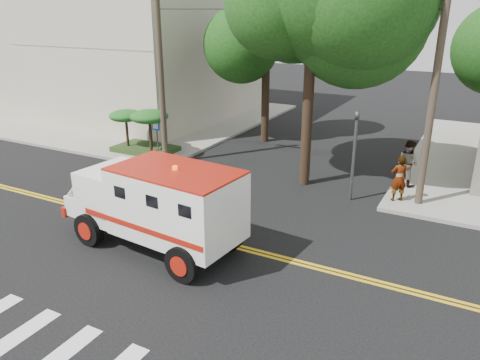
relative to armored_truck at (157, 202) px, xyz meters
The scene contains 13 objects.
ground 2.05m from the armored_truck, 67.35° to the left, with size 100.00×100.00×0.00m, color black.
sidewalk_nw 19.68m from the armored_truck, 131.51° to the left, with size 17.00×17.00×0.15m, color gray.
building_left 22.36m from the armored_truck, 132.82° to the left, with size 16.00×14.00×10.00m, color beige.
utility_pole_left 9.28m from the armored_truck, 125.36° to the left, with size 0.28×0.28×9.00m, color #382D23.
utility_pole_right 10.45m from the armored_truck, 47.40° to the left, with size 0.28×0.28×9.00m, color #382D23.
tree_main 9.60m from the armored_truck, 71.78° to the left, with size 6.08×5.70×9.85m.
tree_left 13.79m from the armored_truck, 99.54° to the left, with size 4.48×4.20×7.70m.
traffic_signal 8.06m from the armored_truck, 57.68° to the left, with size 0.15×0.18×3.60m.
accessibility_sign 9.32m from the armored_truck, 127.75° to the left, with size 0.45×0.10×2.02m.
palm_planter 10.45m from the armored_truck, 131.60° to the left, with size 3.52×2.63×2.36m.
armored_truck is the anchor object (origin of this frame).
pedestrian_a 9.43m from the armored_truck, 50.43° to the left, with size 0.66×0.43×1.81m, color gray.
pedestrian_b 11.02m from the armored_truck, 57.00° to the left, with size 0.95×0.74×1.95m, color gray.
Camera 1 is at (8.04, -11.78, 7.24)m, focal length 35.00 mm.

